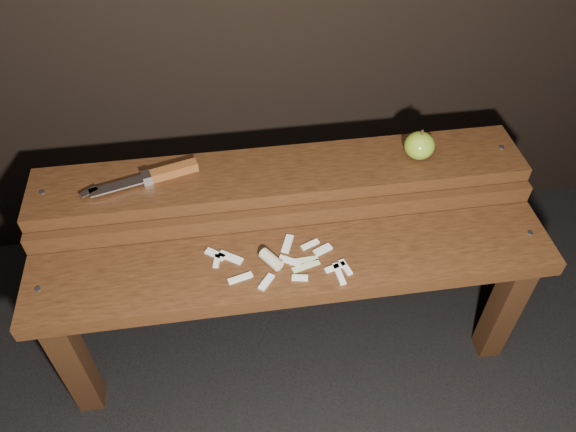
{
  "coord_description": "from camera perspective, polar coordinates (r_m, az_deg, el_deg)",
  "views": [
    {
      "loc": [
        -0.13,
        -0.84,
        1.4
      ],
      "look_at": [
        0.0,
        0.06,
        0.45
      ],
      "focal_mm": 35.0,
      "sensor_mm": 36.0,
      "label": 1
    }
  ],
  "objects": [
    {
      "name": "knife",
      "position": [
        1.36,
        -12.91,
        4.14
      ],
      "size": [
        0.27,
        0.09,
        0.02
      ],
      "color": "brown",
      "rests_on": "bench_rear_tier"
    },
    {
      "name": "apple",
      "position": [
        1.41,
        13.21,
        6.99
      ],
      "size": [
        0.07,
        0.07,
        0.08
      ],
      "color": "olive",
      "rests_on": "bench_rear_tier"
    },
    {
      "name": "ground",
      "position": [
        1.64,
        0.31,
        -12.52
      ],
      "size": [
        60.0,
        60.0,
        0.0
      ],
      "primitive_type": "plane",
      "color": "black"
    },
    {
      "name": "bench_front_tier",
      "position": [
        1.31,
        0.77,
        -6.71
      ],
      "size": [
        1.2,
        0.2,
        0.42
      ],
      "color": "black",
      "rests_on": "ground"
    },
    {
      "name": "bench_rear_tier",
      "position": [
        1.42,
        -0.62,
        2.04
      ],
      "size": [
        1.2,
        0.21,
        0.5
      ],
      "color": "black",
      "rests_on": "ground"
    },
    {
      "name": "apple_scraps",
      "position": [
        1.26,
        -0.85,
        -4.6
      ],
      "size": [
        0.32,
        0.16,
        0.03
      ],
      "color": "beige",
      "rests_on": "bench_front_tier"
    }
  ]
}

